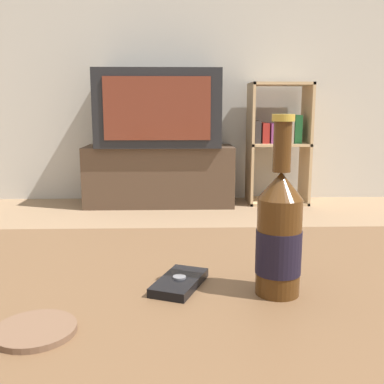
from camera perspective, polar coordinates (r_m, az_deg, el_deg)
The scene contains 8 objects.
back_wall at distance 3.65m, azimuth -1.82°, elevation 19.72°, with size 8.00×0.05×2.60m.
coffee_table at distance 0.67m, azimuth -1.74°, elevation -19.26°, with size 1.12×0.86×0.45m.
tv_stand at distance 3.38m, azimuth -4.19°, elevation 2.09°, with size 1.10×0.38×0.44m.
television at distance 3.34m, azimuth -4.31°, elevation 10.53°, with size 0.89×0.47×0.55m.
bookshelf at distance 3.48m, azimuth 10.84°, elevation 6.60°, with size 0.45×0.30×0.91m.
beer_bottle at distance 0.68m, azimuth 10.84°, elevation -5.28°, with size 0.07×0.07×0.27m.
cell_phone at distance 0.72m, azimuth -1.44°, elevation -11.39°, with size 0.10×0.13×0.02m.
coaster at distance 0.62m, azimuth -19.48°, elevation -16.21°, with size 0.10×0.10×0.01m.
Camera 1 is at (0.00, -0.58, 0.73)m, focal length 42.00 mm.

